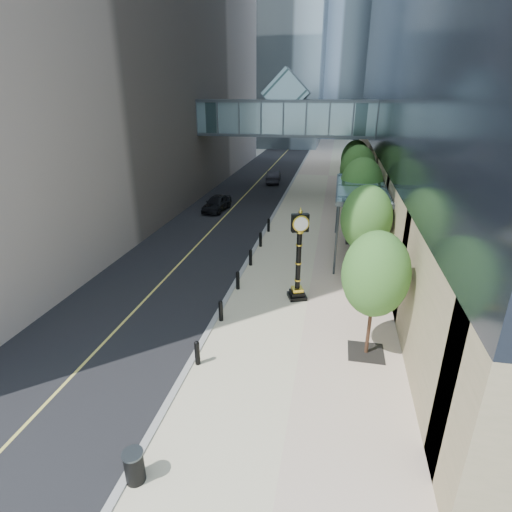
{
  "coord_description": "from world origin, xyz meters",
  "views": [
    {
      "loc": [
        1.91,
        -10.8,
        9.59
      ],
      "look_at": [
        -1.18,
        4.65,
        3.15
      ],
      "focal_mm": 28.0,
      "sensor_mm": 36.0,
      "label": 1
    }
  ],
  "objects_px": {
    "pedestrian": "(362,248)",
    "car_near": "(217,203)",
    "car_far": "(274,177)",
    "trash_bin": "(134,467)",
    "street_clock": "(298,262)"
  },
  "relations": [
    {
      "from": "pedestrian",
      "to": "car_far",
      "type": "distance_m",
      "value": 23.89
    },
    {
      "from": "trash_bin",
      "to": "car_near",
      "type": "xyz_separation_m",
      "value": [
        -5.42,
        25.86,
        0.19
      ]
    },
    {
      "from": "street_clock",
      "to": "car_far",
      "type": "distance_m",
      "value": 28.14
    },
    {
      "from": "trash_bin",
      "to": "car_far",
      "type": "relative_size",
      "value": 0.22
    },
    {
      "from": "car_near",
      "to": "pedestrian",
      "type": "bearing_deg",
      "value": -33.24
    },
    {
      "from": "trash_bin",
      "to": "car_near",
      "type": "bearing_deg",
      "value": 101.83
    },
    {
      "from": "street_clock",
      "to": "trash_bin",
      "type": "relative_size",
      "value": 5.06
    },
    {
      "from": "pedestrian",
      "to": "car_near",
      "type": "relative_size",
      "value": 0.45
    },
    {
      "from": "trash_bin",
      "to": "car_near",
      "type": "height_order",
      "value": "car_near"
    },
    {
      "from": "trash_bin",
      "to": "pedestrian",
      "type": "bearing_deg",
      "value": 68.43
    },
    {
      "from": "trash_bin",
      "to": "car_far",
      "type": "bearing_deg",
      "value": 93.57
    },
    {
      "from": "car_near",
      "to": "car_far",
      "type": "bearing_deg",
      "value": 81.95
    },
    {
      "from": "pedestrian",
      "to": "car_far",
      "type": "height_order",
      "value": "pedestrian"
    },
    {
      "from": "car_near",
      "to": "car_far",
      "type": "height_order",
      "value": "car_near"
    },
    {
      "from": "trash_bin",
      "to": "street_clock",
      "type": "bearing_deg",
      "value": 74.08
    }
  ]
}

